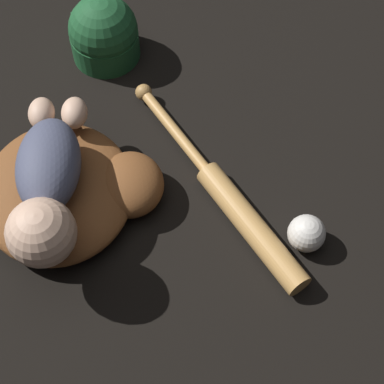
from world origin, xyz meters
name	(u,v)px	position (x,y,z in m)	size (l,w,h in m)	color
ground_plane	(29,196)	(0.00, 0.00, 0.00)	(6.00, 6.00, 0.00)	black
baseball_glove	(70,190)	(0.04, 0.07, 0.04)	(0.38, 0.39, 0.08)	brown
baby_figure	(46,186)	(0.08, 0.03, 0.13)	(0.35, 0.23, 0.11)	#4C516B
baseball_bat	(234,205)	(0.19, 0.34, 0.02)	(0.53, 0.12, 0.05)	tan
baseball	(306,233)	(0.30, 0.42, 0.03)	(0.07, 0.07, 0.07)	white
baseball_cap	(104,34)	(-0.28, 0.26, 0.06)	(0.22, 0.16, 0.15)	#1E562D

